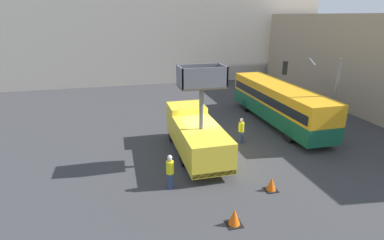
{
  "coord_description": "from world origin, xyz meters",
  "views": [
    {
      "loc": [
        -4.95,
        -16.53,
        8.17
      ],
      "look_at": [
        -0.56,
        0.69,
        1.97
      ],
      "focal_mm": 28.0,
      "sensor_mm": 36.0,
      "label": 1
    }
  ],
  "objects_px": {
    "traffic_cone_near_truck": "(234,217)",
    "traffic_cone_mid_road": "(271,184)",
    "traffic_light_pole": "(316,84)",
    "city_bus": "(278,101)",
    "road_worker_directing": "(241,131)",
    "utility_truck": "(196,132)",
    "road_worker_near_truck": "(170,172)"
  },
  "relations": [
    {
      "from": "utility_truck",
      "to": "traffic_cone_near_truck",
      "type": "xyz_separation_m",
      "value": [
        -0.17,
        -6.82,
        -1.11
      ]
    },
    {
      "from": "utility_truck",
      "to": "traffic_cone_mid_road",
      "type": "bearing_deg",
      "value": -62.18
    },
    {
      "from": "traffic_light_pole",
      "to": "road_worker_near_truck",
      "type": "bearing_deg",
      "value": -158.59
    },
    {
      "from": "utility_truck",
      "to": "traffic_light_pole",
      "type": "xyz_separation_m",
      "value": [
        8.61,
        0.82,
        2.35
      ]
    },
    {
      "from": "city_bus",
      "to": "traffic_light_pole",
      "type": "bearing_deg",
      "value": -163.08
    },
    {
      "from": "traffic_light_pole",
      "to": "traffic_cone_mid_road",
      "type": "xyz_separation_m",
      "value": [
        -6.05,
        -5.68,
        -3.47
      ]
    },
    {
      "from": "utility_truck",
      "to": "traffic_cone_near_truck",
      "type": "height_order",
      "value": "utility_truck"
    },
    {
      "from": "city_bus",
      "to": "traffic_light_pole",
      "type": "relative_size",
      "value": 2.11
    },
    {
      "from": "city_bus",
      "to": "traffic_cone_mid_road",
      "type": "bearing_deg",
      "value": 151.63
    },
    {
      "from": "traffic_light_pole",
      "to": "road_worker_near_truck",
      "type": "relative_size",
      "value": 3.08
    },
    {
      "from": "utility_truck",
      "to": "road_worker_directing",
      "type": "distance_m",
      "value": 3.66
    },
    {
      "from": "traffic_light_pole",
      "to": "road_worker_directing",
      "type": "height_order",
      "value": "traffic_light_pole"
    },
    {
      "from": "road_worker_near_truck",
      "to": "traffic_cone_mid_road",
      "type": "distance_m",
      "value": 5.02
    },
    {
      "from": "road_worker_near_truck",
      "to": "road_worker_directing",
      "type": "distance_m",
      "value": 7.21
    },
    {
      "from": "road_worker_near_truck",
      "to": "traffic_cone_near_truck",
      "type": "distance_m",
      "value": 4.0
    },
    {
      "from": "traffic_light_pole",
      "to": "traffic_cone_near_truck",
      "type": "distance_m",
      "value": 12.14
    },
    {
      "from": "utility_truck",
      "to": "road_worker_near_truck",
      "type": "distance_m",
      "value": 4.12
    },
    {
      "from": "road_worker_near_truck",
      "to": "traffic_cone_mid_road",
      "type": "bearing_deg",
      "value": -148.14
    },
    {
      "from": "utility_truck",
      "to": "city_bus",
      "type": "distance_m",
      "value": 8.75
    },
    {
      "from": "road_worker_directing",
      "to": "utility_truck",
      "type": "bearing_deg",
      "value": 124.55
    },
    {
      "from": "road_worker_directing",
      "to": "traffic_cone_near_truck",
      "type": "xyz_separation_m",
      "value": [
        -3.63,
        -7.85,
        -0.52
      ]
    },
    {
      "from": "city_bus",
      "to": "traffic_cone_near_truck",
      "type": "relative_size",
      "value": 16.02
    },
    {
      "from": "utility_truck",
      "to": "traffic_cone_near_truck",
      "type": "bearing_deg",
      "value": -91.41
    },
    {
      "from": "city_bus",
      "to": "road_worker_directing",
      "type": "relative_size",
      "value": 6.75
    },
    {
      "from": "utility_truck",
      "to": "city_bus",
      "type": "xyz_separation_m",
      "value": [
        7.8,
        3.95,
        0.37
      ]
    },
    {
      "from": "road_worker_directing",
      "to": "traffic_cone_near_truck",
      "type": "relative_size",
      "value": 2.37
    },
    {
      "from": "traffic_light_pole",
      "to": "traffic_cone_mid_road",
      "type": "relative_size",
      "value": 8.0
    },
    {
      "from": "traffic_cone_near_truck",
      "to": "traffic_cone_mid_road",
      "type": "height_order",
      "value": "traffic_cone_near_truck"
    },
    {
      "from": "road_worker_near_truck",
      "to": "road_worker_directing",
      "type": "relative_size",
      "value": 1.04
    },
    {
      "from": "traffic_light_pole",
      "to": "road_worker_directing",
      "type": "xyz_separation_m",
      "value": [
        -5.16,
        0.21,
        -2.94
      ]
    },
    {
      "from": "road_worker_near_truck",
      "to": "road_worker_directing",
      "type": "xyz_separation_m",
      "value": [
        5.67,
        4.46,
        -0.04
      ]
    },
    {
      "from": "city_bus",
      "to": "traffic_cone_mid_road",
      "type": "relative_size",
      "value": 16.89
    }
  ]
}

